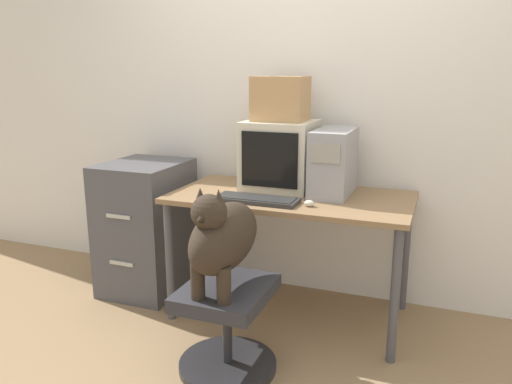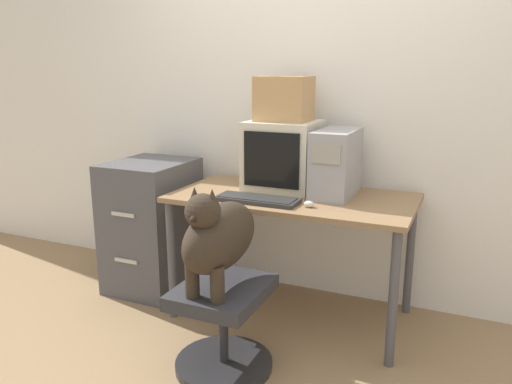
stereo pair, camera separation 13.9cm
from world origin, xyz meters
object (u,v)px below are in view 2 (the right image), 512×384
Objects in this scene: keyboard at (257,199)px; crt_monitor at (283,155)px; pc_tower at (336,163)px; cardboard_box at (284,99)px; office_chair at (223,322)px; dog at (218,236)px; filing_cabinet at (152,225)px.

crt_monitor is at bearing 88.51° from keyboard.
pc_tower is 0.51m from cardboard_box.
office_chair is 1.37m from cardboard_box.
crt_monitor is at bearing 90.46° from dog.
dog is (-0.35, -0.83, -0.24)m from pc_tower.
pc_tower is at bearing -7.99° from crt_monitor.
cardboard_box is (-0.35, 0.05, 0.36)m from pc_tower.
cardboard_box is (0.92, 0.15, 0.88)m from filing_cabinet.
crt_monitor is 0.89× the size of keyboard.
crt_monitor is 0.35m from cardboard_box.
cardboard_box is (0.00, 0.00, 0.35)m from crt_monitor.
office_chair is 1.18m from filing_cabinet.
keyboard is at bearing 92.09° from office_chair.
filing_cabinet reaches higher than keyboard.
filing_cabinet reaches higher than office_chair.
crt_monitor reaches higher than dog.
pc_tower is (0.35, -0.05, -0.02)m from crt_monitor.
keyboard is 0.71m from office_chair.
dog is at bearing -38.70° from filing_cabinet.
dog is at bearing -88.06° from keyboard.
pc_tower is 1.43× the size of cardboard_box.
dog reaches higher than keyboard.
filing_cabinet is (-0.91, 0.24, -0.34)m from keyboard.
crt_monitor is 0.36m from pc_tower.
keyboard is (-0.01, -0.38, -0.20)m from crt_monitor.
dog is at bearing -89.54° from crt_monitor.
cardboard_box is at bearing 90.46° from dog.
crt_monitor is 0.47× the size of filing_cabinet.
dog is at bearing -112.52° from pc_tower.
filing_cabinet is at bearing 142.63° from office_chair.
filing_cabinet is (-1.27, -0.09, -0.52)m from pc_tower.
dog is 1.07m from cardboard_box.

